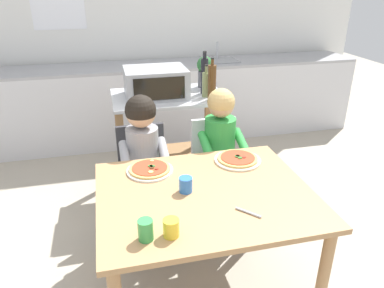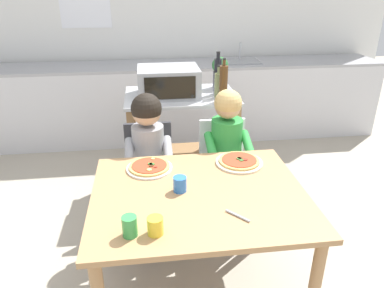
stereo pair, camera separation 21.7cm
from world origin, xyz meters
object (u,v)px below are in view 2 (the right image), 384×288
at_px(potted_herb_plant, 220,71).
at_px(dining_chair_right, 223,166).
at_px(child_in_green_shirt, 228,147).
at_px(pizza_plate_white, 149,167).
at_px(toaster_oven, 168,82).
at_px(bottle_clear_vinegar, 218,76).
at_px(bottle_tall_green_wine, 223,83).
at_px(pizza_plate_cream, 239,161).
at_px(dining_chair_left, 150,171).
at_px(child_in_grey_shirt, 149,150).
at_px(serving_spoon, 238,216).
at_px(drinking_cup_blue, 180,184).
at_px(drinking_cup_green, 130,226).
at_px(bottle_brown_beer, 218,85).
at_px(drinking_cup_yellow, 155,226).
at_px(kitchen_island_cart, 181,128).
at_px(dining_table, 199,208).

relative_size(potted_herb_plant, dining_chair_right, 0.33).
distance_m(child_in_green_shirt, pizza_plate_white, 0.64).
relative_size(toaster_oven, potted_herb_plant, 1.83).
bearing_deg(pizza_plate_white, bottle_clear_vinegar, 57.85).
bearing_deg(bottle_tall_green_wine, potted_herb_plant, 82.68).
bearing_deg(child_in_green_shirt, toaster_oven, 119.77).
xyz_separation_m(potted_herb_plant, pizza_plate_cream, (-0.10, -1.13, -0.30)).
bearing_deg(dining_chair_left, child_in_grey_shirt, -90.00).
xyz_separation_m(bottle_clear_vinegar, child_in_green_shirt, (-0.04, -0.63, -0.36)).
distance_m(dining_chair_right, serving_spoon, 1.01).
bearing_deg(bottle_clear_vinegar, drinking_cup_blue, -109.74).
relative_size(toaster_oven, child_in_grey_shirt, 0.46).
relative_size(dining_chair_left, pizza_plate_cream, 2.78).
distance_m(dining_chair_left, drinking_cup_green, 1.09).
bearing_deg(bottle_brown_beer, serving_spoon, -97.00).
bearing_deg(drinking_cup_yellow, bottle_brown_beer, 68.77).
xyz_separation_m(dining_chair_left, pizza_plate_cream, (0.55, -0.42, 0.26)).
height_order(kitchen_island_cart, bottle_clear_vinegar, bottle_clear_vinegar).
distance_m(kitchen_island_cart, pizza_plate_cream, 1.00).
distance_m(child_in_green_shirt, drinking_cup_green, 1.14).
bearing_deg(drinking_cup_blue, child_in_green_shirt, 55.77).
bearing_deg(bottle_clear_vinegar, bottle_brown_beer, -97.04).
bearing_deg(dining_chair_left, potted_herb_plant, 47.27).
height_order(toaster_oven, dining_chair_right, toaster_oven).
bearing_deg(drinking_cup_green, pizza_plate_cream, 43.34).
xyz_separation_m(child_in_green_shirt, pizza_plate_white, (-0.55, -0.31, 0.05)).
distance_m(kitchen_island_cart, toaster_oven, 0.43).
height_order(pizza_plate_white, serving_spoon, pizza_plate_white).
height_order(bottle_tall_green_wine, dining_chair_left, bottle_tall_green_wine).
xyz_separation_m(dining_chair_left, child_in_grey_shirt, (0.00, -0.11, 0.22)).
xyz_separation_m(potted_herb_plant, dining_chair_left, (-0.65, -0.70, -0.56)).
bearing_deg(drinking_cup_green, pizza_plate_white, 80.78).
bearing_deg(pizza_plate_cream, child_in_green_shirt, 90.02).
xyz_separation_m(pizza_plate_white, pizza_plate_cream, (0.55, 0.00, -0.00)).
relative_size(bottle_clear_vinegar, dining_chair_right, 0.43).
height_order(dining_chair_right, drinking_cup_blue, dining_chair_right).
xyz_separation_m(toaster_oven, bottle_brown_beer, (0.39, -0.10, -0.01)).
height_order(dining_chair_left, pizza_plate_white, dining_chair_left).
bearing_deg(bottle_brown_beer, child_in_grey_shirt, -137.46).
relative_size(bottle_tall_green_wine, dining_chair_left, 0.41).
xyz_separation_m(dining_chair_right, child_in_green_shirt, (0.00, -0.12, 0.21)).
bearing_deg(child_in_grey_shirt, dining_chair_right, 11.93).
height_order(bottle_clear_vinegar, drinking_cup_green, bottle_clear_vinegar).
bearing_deg(dining_table, child_in_grey_shirt, 112.95).
bearing_deg(drinking_cup_yellow, bottle_clear_vinegar, 69.59).
distance_m(toaster_oven, dining_chair_left, 0.77).
bearing_deg(drinking_cup_green, drinking_cup_yellow, -1.06).
xyz_separation_m(drinking_cup_blue, drinking_cup_green, (-0.26, -0.34, 0.01)).
bearing_deg(pizza_plate_cream, drinking_cup_blue, -145.47).
bearing_deg(drinking_cup_green, child_in_grey_shirt, 83.88).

